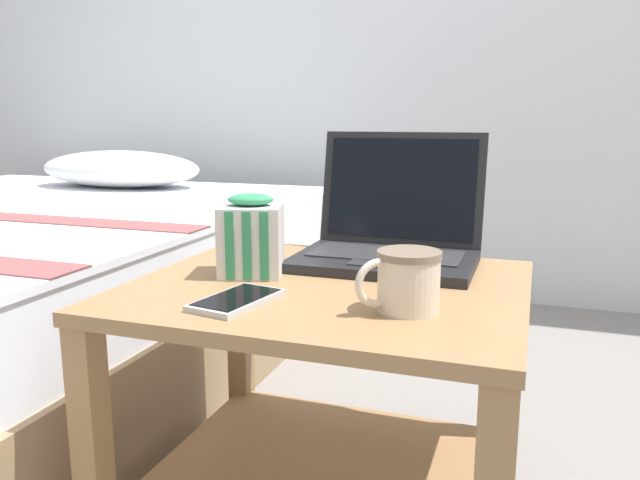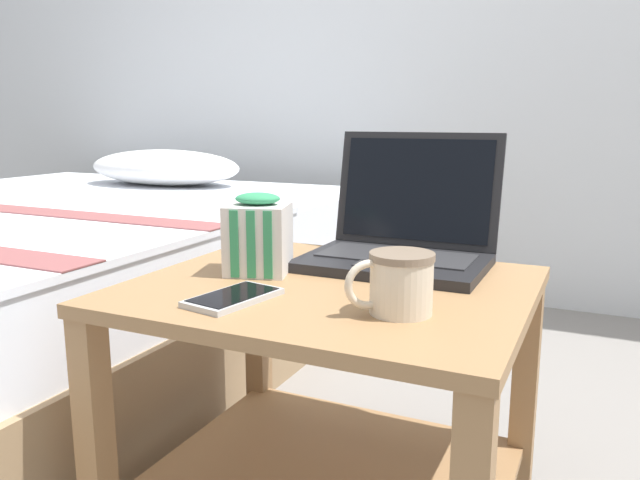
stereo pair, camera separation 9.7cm
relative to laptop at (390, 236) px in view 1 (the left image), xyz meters
The scene contains 5 objects.
bedside_table 0.29m from the laptop, 107.00° to the right, with size 0.63×0.55×0.47m.
laptop is the anchor object (origin of this frame).
mug_front_left 0.31m from the laptop, 72.77° to the right, with size 0.11×0.10×0.09m.
snack_bag 0.27m from the laptop, 138.80° to the right, with size 0.13×0.13×0.14m.
cell_phone 0.38m from the laptop, 113.62° to the right, with size 0.10×0.16×0.01m.
Camera 1 is at (0.31, -0.94, 0.73)m, focal length 35.00 mm.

